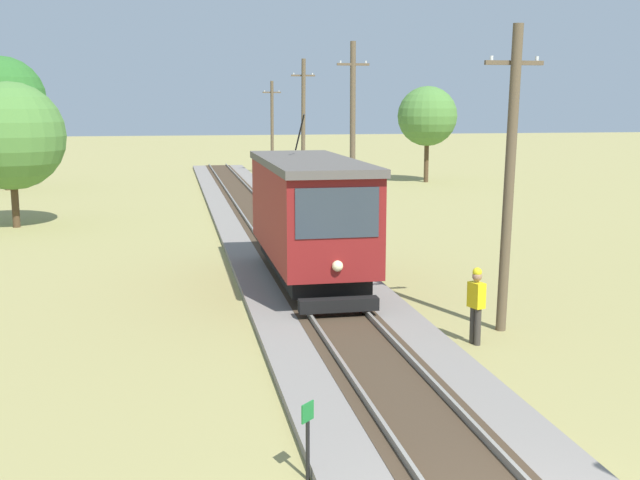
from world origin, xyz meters
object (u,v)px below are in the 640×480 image
Objects in this scene: red_tram at (309,214)px; utility_pole_mid at (353,135)px; trackside_signal_marker at (308,436)px; tree_left_far at (427,116)px; tree_right_far at (2,100)px; utility_pole_near_tram at (509,179)px; track_worker at (476,302)px; tree_right_near at (11,136)px; utility_pole_far at (303,127)px; utility_pole_distant at (272,127)px.

utility_pole_mid reaches higher than red_tram.
trackside_signal_marker is 44.69m from tree_left_far.
tree_right_far reaches higher than trackside_signal_marker.
tree_right_far reaches higher than utility_pole_near_tram.
trackside_signal_marker is at bearing -110.66° from tree_left_far.
tree_right_near reaches higher than track_worker.
red_tram is 1.07× the size of utility_pole_mid.
trackside_signal_marker is (-5.91, -22.45, -3.43)m from utility_pole_mid.
tree_right_far is at bearing 179.88° from tree_left_far.
red_tram is 1.34× the size of tree_right_near.
trackside_signal_marker is at bearing -73.95° from tree_right_far.
utility_pole_far is at bearing 80.45° from trackside_signal_marker.
tree_left_far reaches higher than tree_right_near.
tree_left_far is 0.79× the size of tree_right_far.
utility_pole_distant is 43.78m from track_worker.
utility_pole_distant is at bearing 90.00° from utility_pole_near_tram.
utility_pole_far reaches higher than trackside_signal_marker.
utility_pole_near_tram is 0.90× the size of utility_pole_mid.
utility_pole_distant is 1.12× the size of tree_right_near.
tree_right_near is 0.76× the size of tree_right_far.
utility_pole_mid is 17.07m from track_worker.
red_tram is 1.07× the size of utility_pole_far.
tree_right_far is at bearing -82.79° from track_worker.
track_worker is 24.29m from tree_right_near.
utility_pole_distant is 27.81m from tree_right_near.
red_tram reaches higher than track_worker.
track_worker is at bearing -106.77° from tree_left_far.
utility_pole_mid is 1.13× the size of utility_pole_distant.
track_worker is at bearing -55.98° from tree_right_near.
red_tram is at bearing -64.48° from tree_right_far.
tree_left_far is (10.84, 35.96, 3.57)m from track_worker.
utility_pole_near_tram is at bearing -90.00° from utility_pole_distant.
red_tram is 6.87m from utility_pole_near_tram.
track_worker is at bearing -91.36° from utility_pole_distant.
utility_pole_distant is (-0.00, 42.89, -0.03)m from utility_pole_near_tram.
track_worker is (4.87, 5.70, 0.32)m from trackside_signal_marker.
utility_pole_mid is 26.35m from tree_right_far.
red_tram is 32.64m from tree_left_far.
tree_right_far is at bearing 132.91° from utility_pole_mid.
utility_pole_near_tram is 1.09× the size of tree_left_far.
utility_pole_near_tram reaches higher than utility_pole_distant.
tree_left_far is at bearing -38.29° from utility_pole_distant.
tree_right_far is (-17.91, 19.27, 1.55)m from utility_pole_mid.
track_worker is at bearing -66.90° from red_tram.
trackside_signal_marker is 7.51m from track_worker.
utility_pole_distant is at bearing 58.52° from tree_right_near.
utility_pole_near_tram is 15.96m from utility_pole_mid.
red_tram is at bearing -99.22° from utility_pole_far.
utility_pole_mid is at bearing 90.00° from utility_pole_near_tram.
utility_pole_mid is 4.49× the size of track_worker.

